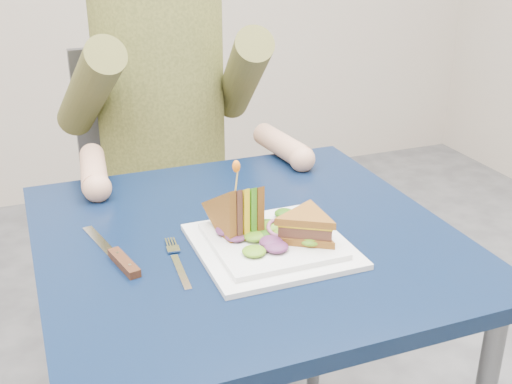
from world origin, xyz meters
name	(u,v)px	position (x,y,z in m)	size (l,w,h in m)	color
table	(246,270)	(0.00, 0.00, 0.65)	(0.75, 0.75, 0.73)	black
chair	(159,183)	(0.00, 0.74, 0.54)	(0.42, 0.40, 0.93)	#47474C
diner	(161,65)	(0.00, 0.63, 0.91)	(0.54, 0.59, 0.74)	brown
plate	(272,244)	(0.02, -0.07, 0.74)	(0.26, 0.26, 0.02)	white
sandwich_flat	(306,226)	(0.08, -0.10, 0.78)	(0.17, 0.17, 0.05)	brown
sandwich_upright	(237,215)	(-0.03, -0.03, 0.78)	(0.09, 0.15, 0.15)	brown
fork	(178,264)	(-0.15, -0.07, 0.73)	(0.03, 0.18, 0.01)	silver
knife	(119,258)	(-0.24, -0.02, 0.74)	(0.07, 0.22, 0.02)	silver
toothpick	(236,181)	(-0.03, -0.03, 0.85)	(0.00, 0.00, 0.06)	tan
toothpick_frill	(236,166)	(-0.03, -0.03, 0.88)	(0.01, 0.01, 0.02)	orange
lettuce_spill	(272,230)	(0.03, -0.06, 0.76)	(0.15, 0.13, 0.02)	#337A14
onion_ring	(278,228)	(0.04, -0.07, 0.77)	(0.04, 0.04, 0.01)	#9E4C7A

